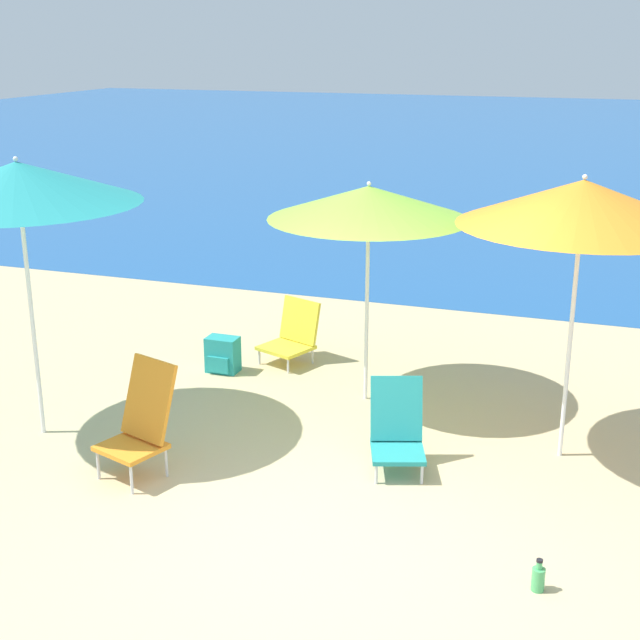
{
  "coord_description": "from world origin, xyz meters",
  "views": [
    {
      "loc": [
        1.73,
        -5.27,
        3.33
      ],
      "look_at": [
        -0.64,
        1.56,
        1.0
      ],
      "focal_mm": 50.0,
      "sensor_mm": 36.0,
      "label": 1
    }
  ],
  "objects_px": {
    "backpack_teal": "(223,355)",
    "water_bottle": "(538,578)",
    "beach_chair_yellow": "(293,334)",
    "beach_umbrella_lime": "(369,203)",
    "beach_chair_teal": "(397,429)",
    "beach_chair_orange": "(142,419)",
    "beach_umbrella_teal": "(18,183)",
    "beach_umbrella_orange": "(583,203)"
  },
  "relations": [
    {
      "from": "beach_chair_yellow",
      "to": "water_bottle",
      "type": "bearing_deg",
      "value": -27.72
    },
    {
      "from": "beach_chair_orange",
      "to": "backpack_teal",
      "type": "relative_size",
      "value": 2.46
    },
    {
      "from": "backpack_teal",
      "to": "water_bottle",
      "type": "relative_size",
      "value": 1.67
    },
    {
      "from": "beach_umbrella_orange",
      "to": "beach_chair_orange",
      "type": "bearing_deg",
      "value": -155.84
    },
    {
      "from": "beach_umbrella_orange",
      "to": "beach_umbrella_teal",
      "type": "distance_m",
      "value": 4.43
    },
    {
      "from": "beach_umbrella_lime",
      "to": "backpack_teal",
      "type": "bearing_deg",
      "value": 172.62
    },
    {
      "from": "water_bottle",
      "to": "beach_umbrella_orange",
      "type": "bearing_deg",
      "value": 90.8
    },
    {
      "from": "beach_umbrella_teal",
      "to": "beach_umbrella_lime",
      "type": "xyz_separation_m",
      "value": [
        2.45,
        1.65,
        -0.3
      ]
    },
    {
      "from": "beach_umbrella_orange",
      "to": "beach_chair_teal",
      "type": "relative_size",
      "value": 3.24
    },
    {
      "from": "beach_chair_yellow",
      "to": "beach_umbrella_lime",
      "type": "bearing_deg",
      "value": -14.49
    },
    {
      "from": "beach_chair_yellow",
      "to": "beach_chair_orange",
      "type": "bearing_deg",
      "value": -73.42
    },
    {
      "from": "beach_chair_teal",
      "to": "backpack_teal",
      "type": "height_order",
      "value": "beach_chair_teal"
    },
    {
      "from": "beach_chair_yellow",
      "to": "backpack_teal",
      "type": "relative_size",
      "value": 1.78
    },
    {
      "from": "beach_umbrella_lime",
      "to": "beach_chair_yellow",
      "type": "relative_size",
      "value": 3.17
    },
    {
      "from": "beach_umbrella_teal",
      "to": "beach_chair_orange",
      "type": "distance_m",
      "value": 2.15
    },
    {
      "from": "beach_chair_orange",
      "to": "water_bottle",
      "type": "bearing_deg",
      "value": 7.94
    },
    {
      "from": "beach_umbrella_lime",
      "to": "backpack_teal",
      "type": "height_order",
      "value": "beach_umbrella_lime"
    },
    {
      "from": "beach_umbrella_lime",
      "to": "beach_chair_teal",
      "type": "height_order",
      "value": "beach_umbrella_lime"
    },
    {
      "from": "beach_umbrella_lime",
      "to": "water_bottle",
      "type": "xyz_separation_m",
      "value": [
        1.89,
        -2.6,
        -1.8
      ]
    },
    {
      "from": "beach_chair_teal",
      "to": "backpack_teal",
      "type": "xyz_separation_m",
      "value": [
        -2.22,
        1.46,
        -0.15
      ]
    },
    {
      "from": "beach_umbrella_lime",
      "to": "beach_chair_yellow",
      "type": "height_order",
      "value": "beach_umbrella_lime"
    },
    {
      "from": "beach_chair_teal",
      "to": "water_bottle",
      "type": "distance_m",
      "value": 1.86
    },
    {
      "from": "beach_chair_orange",
      "to": "beach_umbrella_orange",
      "type": "bearing_deg",
      "value": 42.75
    },
    {
      "from": "beach_chair_orange",
      "to": "backpack_teal",
      "type": "xyz_separation_m",
      "value": [
        -0.35,
        2.22,
        -0.27
      ]
    },
    {
      "from": "beach_umbrella_teal",
      "to": "water_bottle",
      "type": "relative_size",
      "value": 10.9
    },
    {
      "from": "beach_chair_orange",
      "to": "water_bottle",
      "type": "distance_m",
      "value": 3.2
    },
    {
      "from": "beach_chair_teal",
      "to": "beach_chair_yellow",
      "type": "bearing_deg",
      "value": 110.79
    },
    {
      "from": "beach_umbrella_teal",
      "to": "beach_chair_yellow",
      "type": "relative_size",
      "value": 3.66
    },
    {
      "from": "beach_chair_teal",
      "to": "backpack_teal",
      "type": "distance_m",
      "value": 2.66
    },
    {
      "from": "beach_umbrella_teal",
      "to": "water_bottle",
      "type": "distance_m",
      "value": 4.92
    },
    {
      "from": "beach_umbrella_teal",
      "to": "beach_chair_teal",
      "type": "distance_m",
      "value": 3.62
    },
    {
      "from": "beach_chair_orange",
      "to": "beach_chair_yellow",
      "type": "xyz_separation_m",
      "value": [
        0.22,
        2.74,
        -0.16
      ]
    },
    {
      "from": "beach_umbrella_teal",
      "to": "backpack_teal",
      "type": "relative_size",
      "value": 6.51
    },
    {
      "from": "beach_chair_yellow",
      "to": "backpack_teal",
      "type": "height_order",
      "value": "beach_chair_yellow"
    },
    {
      "from": "beach_umbrella_teal",
      "to": "beach_chair_orange",
      "type": "height_order",
      "value": "beach_umbrella_teal"
    },
    {
      "from": "backpack_teal",
      "to": "water_bottle",
      "type": "distance_m",
      "value": 4.47
    },
    {
      "from": "beach_umbrella_orange",
      "to": "beach_chair_teal",
      "type": "xyz_separation_m",
      "value": [
        -1.24,
        -0.63,
        -1.78
      ]
    },
    {
      "from": "beach_umbrella_lime",
      "to": "backpack_teal",
      "type": "xyz_separation_m",
      "value": [
        -1.59,
        0.21,
        -1.71
      ]
    },
    {
      "from": "beach_umbrella_lime",
      "to": "beach_chair_orange",
      "type": "height_order",
      "value": "beach_umbrella_lime"
    },
    {
      "from": "backpack_teal",
      "to": "water_bottle",
      "type": "bearing_deg",
      "value": -38.9
    },
    {
      "from": "backpack_teal",
      "to": "beach_umbrella_lime",
      "type": "bearing_deg",
      "value": -7.38
    },
    {
      "from": "beach_chair_teal",
      "to": "beach_umbrella_orange",
      "type": "bearing_deg",
      "value": 8.32
    }
  ]
}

